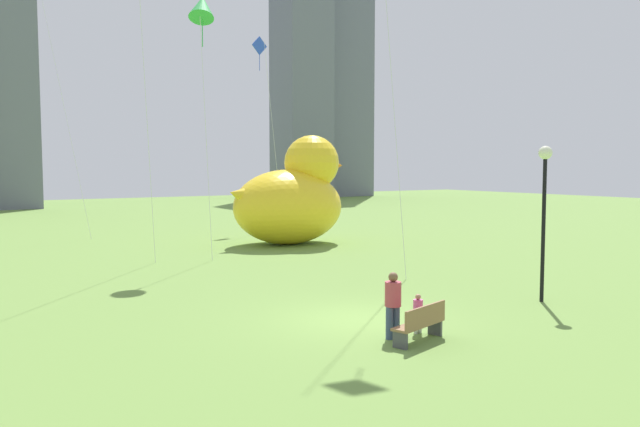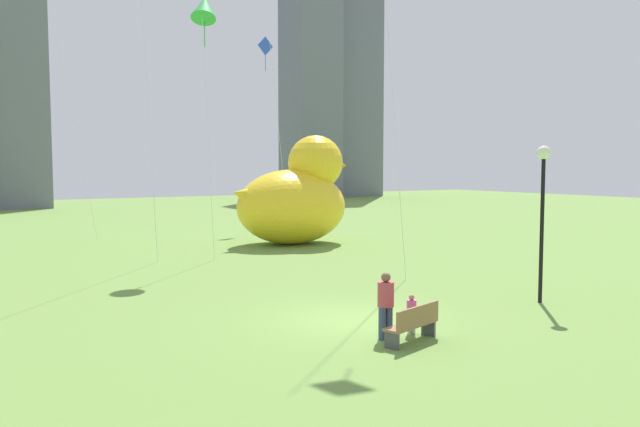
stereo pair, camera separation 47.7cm
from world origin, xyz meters
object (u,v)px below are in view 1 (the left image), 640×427
(park_bench, at_px, (421,322))
(kite_blue, at_px, (261,54))
(lamppost, at_px, (544,190))
(kite_green, at_px, (202,8))
(person_child, at_px, (418,312))
(person_adult, at_px, (393,302))
(giant_inflatable_duck, at_px, (292,198))

(park_bench, bearing_deg, kite_blue, 70.30)
(lamppost, bearing_deg, kite_green, 112.28)
(park_bench, bearing_deg, person_child, 54.51)
(person_adult, bearing_deg, kite_green, 86.19)
(park_bench, relative_size, kite_blue, 0.13)
(person_adult, relative_size, lamppost, 0.34)
(person_adult, bearing_deg, giant_inflatable_duck, 67.66)
(giant_inflatable_duck, height_order, lamppost, giant_inflatable_duck)
(giant_inflatable_duck, bearing_deg, kite_blue, 72.01)
(lamppost, xyz_separation_m, kite_green, (-5.58, 13.61, 7.57))
(person_adult, bearing_deg, kite_blue, 69.22)
(person_adult, xyz_separation_m, kite_green, (0.96, 14.41, 10.14))
(park_bench, distance_m, lamppost, 6.99)
(person_adult, height_order, giant_inflatable_duck, giant_inflatable_duck)
(person_child, relative_size, kite_blue, 0.08)
(park_bench, height_order, giant_inflatable_duck, giant_inflatable_duck)
(kite_green, bearing_deg, person_adult, -93.81)
(park_bench, bearing_deg, kite_green, 87.78)
(person_child, xyz_separation_m, giant_inflatable_duck, (6.37, 17.49, 1.95))
(park_bench, xyz_separation_m, person_child, (0.47, 0.66, 0.07))
(park_bench, distance_m, person_adult, 0.83)
(giant_inflatable_duck, bearing_deg, lamppost, -92.31)
(lamppost, bearing_deg, kite_blue, 81.63)
(park_bench, distance_m, kite_green, 18.37)
(lamppost, height_order, kite_green, kite_green)
(person_child, relative_size, giant_inflatable_duck, 0.14)
(giant_inflatable_duck, relative_size, kite_blue, 0.54)
(person_child, relative_size, kite_green, 0.08)
(person_child, bearing_deg, park_bench, -125.49)
(park_bench, bearing_deg, giant_inflatable_duck, 69.36)
(giant_inflatable_duck, xyz_separation_m, lamppost, (-0.67, -16.74, 0.97))
(kite_green, xyz_separation_m, kite_blue, (9.52, 13.20, 0.86))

